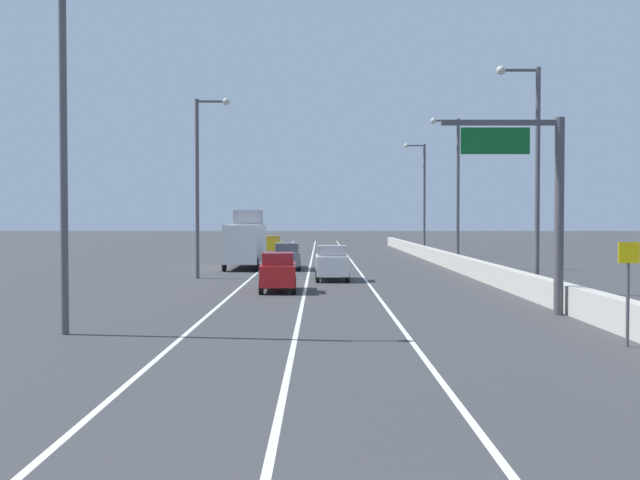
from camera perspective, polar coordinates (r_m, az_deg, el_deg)
name	(u,v)px	position (r m, az deg, el deg)	size (l,w,h in m)	color
ground_plane	(332,259)	(69.83, 0.88, -1.41)	(320.00, 320.00, 0.00)	#38383A
lane_stripe_left	(265,265)	(60.98, -4.15, -1.85)	(0.16, 130.00, 0.00)	silver
lane_stripe_center	(309,265)	(60.83, -0.86, -1.86)	(0.16, 130.00, 0.00)	silver
lane_stripe_right	(352,265)	(60.89, 2.44, -1.85)	(0.16, 130.00, 0.00)	silver
jersey_barrier_right	(479,271)	(46.84, 11.80, -2.25)	(0.60, 120.00, 1.10)	#B2ADA3
overhead_sign_gantry	(538,191)	(30.15, 15.95, 3.56)	(4.68, 0.36, 7.50)	#47474C
speed_advisory_sign	(626,285)	(23.48, 21.86, -3.16)	(0.60, 0.11, 3.00)	#4C4C51
lamp_post_right_second	(531,165)	(38.46, 15.44, 5.44)	(2.14, 0.44, 11.04)	#4C4C51
lamp_post_right_third	(453,183)	(56.80, 9.88, 4.21)	(2.14, 0.44, 11.04)	#4C4C51
lamp_post_right_fourth	(420,192)	(75.50, 7.48, 3.57)	(2.14, 0.44, 11.04)	#4C4C51
lamp_post_left_near	(69,135)	(25.43, -18.23, 7.42)	(2.14, 0.44, 11.04)	#4C4C51
lamp_post_left_mid	(199,176)	(47.39, -9.01, 4.74)	(2.14, 0.44, 11.04)	#4C4C51
car_gray_0	(285,256)	(55.01, -2.60, -1.22)	(2.04, 4.69, 1.93)	slate
car_red_1	(276,272)	(38.55, -3.27, -2.39)	(1.92, 4.27, 1.98)	red
car_yellow_2	(270,245)	(80.88, -3.74, -0.34)	(1.97, 4.04, 1.88)	gold
car_white_3	(330,263)	(45.41, 0.75, -1.72)	(1.98, 4.39, 2.09)	white
box_truck	(244,241)	(57.21, -5.68, -0.10)	(2.46, 9.23, 4.33)	silver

